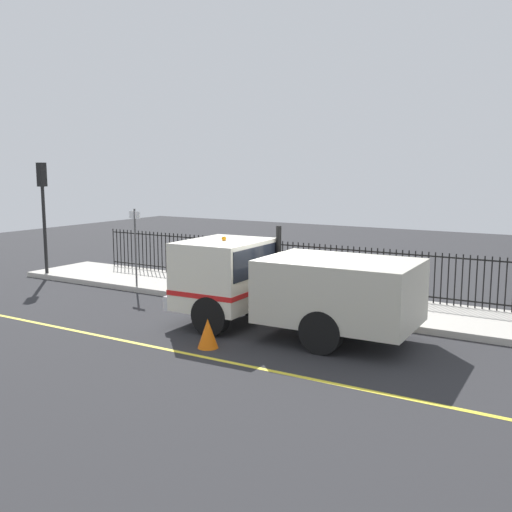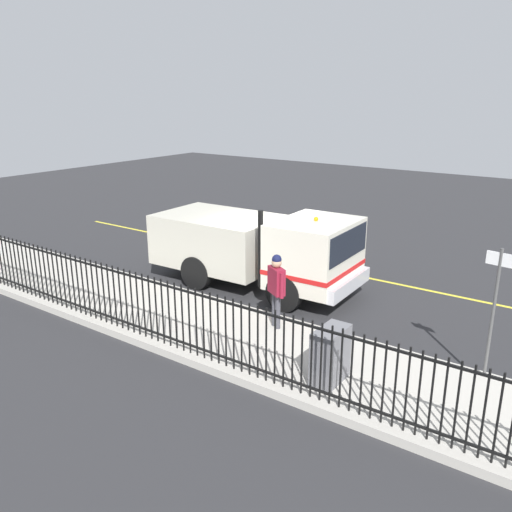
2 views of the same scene
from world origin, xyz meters
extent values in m
plane|color=#2B2B2D|center=(0.00, 0.00, 0.00)|extent=(51.21, 51.21, 0.00)
cube|color=#B7B2A8|center=(3.13, 0.00, 0.08)|extent=(2.92, 23.28, 0.17)
cube|color=yellow|center=(-2.49, 0.00, 0.00)|extent=(0.12, 20.95, 0.01)
cube|color=silver|center=(-0.03, 1.65, 1.32)|extent=(2.40, 1.93, 1.69)
cube|color=black|center=(-0.03, 1.65, 1.69)|extent=(2.22, 1.96, 0.74)
cube|color=beige|center=(0.07, -1.48, 1.20)|extent=(2.45, 3.56, 1.44)
cube|color=silver|center=(-0.06, 2.66, 0.63)|extent=(2.23, 0.27, 0.36)
cube|color=red|center=(-0.03, 1.65, 0.95)|extent=(2.43, 1.95, 0.12)
cylinder|color=black|center=(-1.07, 1.34, 0.48)|extent=(0.33, 0.97, 0.96)
cylinder|color=black|center=(1.03, 1.40, 0.48)|extent=(0.33, 0.97, 0.96)
cylinder|color=black|center=(-0.98, -1.52, 0.48)|extent=(0.33, 0.97, 0.96)
cylinder|color=black|center=(1.12, -1.45, 0.48)|extent=(0.33, 0.97, 0.96)
sphere|color=orange|center=(-0.03, 1.65, 2.22)|extent=(0.12, 0.12, 0.12)
cylinder|color=black|center=(1.03, 0.65, 1.49)|extent=(0.14, 0.14, 2.02)
cube|color=maroon|center=(2.29, 1.97, 1.30)|extent=(0.44, 0.53, 0.61)
sphere|color=tan|center=(2.29, 1.97, 1.71)|extent=(0.23, 0.23, 0.23)
sphere|color=#14193F|center=(2.29, 1.97, 1.79)|extent=(0.22, 0.22, 0.22)
cylinder|color=#3F3F47|center=(2.33, 2.04, 0.58)|extent=(0.12, 0.12, 0.82)
cylinder|color=#3F3F47|center=(2.24, 1.89, 0.58)|extent=(0.12, 0.12, 0.82)
cylinder|color=maroon|center=(2.43, 2.20, 1.26)|extent=(0.09, 0.09, 0.58)
cylinder|color=maroon|center=(2.15, 1.73, 1.26)|extent=(0.09, 0.09, 0.58)
cylinder|color=black|center=(4.37, -4.43, 0.90)|extent=(0.04, 0.04, 1.47)
cylinder|color=black|center=(4.37, -4.24, 0.90)|extent=(0.04, 0.04, 1.47)
cylinder|color=black|center=(4.37, -4.05, 0.90)|extent=(0.04, 0.04, 1.47)
cylinder|color=black|center=(4.37, -3.86, 0.90)|extent=(0.04, 0.04, 1.47)
cylinder|color=black|center=(4.37, -3.67, 0.90)|extent=(0.04, 0.04, 1.47)
cylinder|color=black|center=(4.37, -3.49, 0.90)|extent=(0.04, 0.04, 1.47)
cylinder|color=black|center=(4.37, -3.30, 0.90)|extent=(0.04, 0.04, 1.47)
cylinder|color=black|center=(4.37, -3.11, 0.90)|extent=(0.04, 0.04, 1.47)
cylinder|color=black|center=(4.37, -2.92, 0.90)|extent=(0.04, 0.04, 1.47)
cylinder|color=black|center=(4.37, -2.73, 0.90)|extent=(0.04, 0.04, 1.47)
cylinder|color=black|center=(4.37, -2.54, 0.90)|extent=(0.04, 0.04, 1.47)
cylinder|color=black|center=(4.37, -2.36, 0.90)|extent=(0.04, 0.04, 1.47)
cylinder|color=black|center=(4.37, -2.17, 0.90)|extent=(0.04, 0.04, 1.47)
cylinder|color=black|center=(4.37, -1.98, 0.90)|extent=(0.04, 0.04, 1.47)
cylinder|color=black|center=(4.37, -1.79, 0.90)|extent=(0.04, 0.04, 1.47)
cylinder|color=black|center=(4.37, -1.60, 0.90)|extent=(0.04, 0.04, 1.47)
cylinder|color=black|center=(4.37, -1.41, 0.90)|extent=(0.04, 0.04, 1.47)
cylinder|color=black|center=(4.37, -1.22, 0.90)|extent=(0.04, 0.04, 1.47)
cylinder|color=black|center=(4.37, -1.04, 0.90)|extent=(0.04, 0.04, 1.47)
cylinder|color=black|center=(4.37, -0.85, 0.90)|extent=(0.04, 0.04, 1.47)
cylinder|color=black|center=(4.37, -0.66, 0.90)|extent=(0.04, 0.04, 1.47)
cylinder|color=black|center=(4.37, -0.47, 0.90)|extent=(0.04, 0.04, 1.47)
cylinder|color=black|center=(4.37, -0.28, 0.90)|extent=(0.04, 0.04, 1.47)
cylinder|color=black|center=(4.37, -0.09, 0.90)|extent=(0.04, 0.04, 1.47)
cylinder|color=black|center=(4.37, 0.09, 0.90)|extent=(0.04, 0.04, 1.47)
cylinder|color=black|center=(4.37, 0.28, 0.90)|extent=(0.04, 0.04, 1.47)
cylinder|color=black|center=(4.37, 0.47, 0.90)|extent=(0.04, 0.04, 1.47)
cylinder|color=black|center=(4.37, 0.66, 0.90)|extent=(0.04, 0.04, 1.47)
cylinder|color=black|center=(4.37, 0.85, 0.90)|extent=(0.04, 0.04, 1.47)
cylinder|color=black|center=(4.37, 1.04, 0.90)|extent=(0.04, 0.04, 1.47)
cylinder|color=black|center=(4.37, 1.22, 0.90)|extent=(0.04, 0.04, 1.47)
cylinder|color=black|center=(4.37, 1.41, 0.90)|extent=(0.04, 0.04, 1.47)
cylinder|color=black|center=(4.37, 1.60, 0.90)|extent=(0.04, 0.04, 1.47)
cylinder|color=black|center=(4.37, 1.79, 0.90)|extent=(0.04, 0.04, 1.47)
cylinder|color=black|center=(4.37, 1.98, 0.90)|extent=(0.04, 0.04, 1.47)
cylinder|color=black|center=(4.37, 2.17, 0.90)|extent=(0.04, 0.04, 1.47)
cylinder|color=black|center=(4.37, 2.36, 0.90)|extent=(0.04, 0.04, 1.47)
cylinder|color=black|center=(4.37, 2.54, 0.90)|extent=(0.04, 0.04, 1.47)
cylinder|color=black|center=(4.37, 2.73, 0.90)|extent=(0.04, 0.04, 1.47)
cylinder|color=black|center=(4.37, 2.92, 0.90)|extent=(0.04, 0.04, 1.47)
cylinder|color=black|center=(4.37, 3.11, 0.90)|extent=(0.04, 0.04, 1.47)
cylinder|color=black|center=(4.37, 3.30, 0.90)|extent=(0.04, 0.04, 1.47)
cylinder|color=black|center=(4.37, 3.49, 0.90)|extent=(0.04, 0.04, 1.47)
cylinder|color=black|center=(4.37, 3.67, 0.90)|extent=(0.04, 0.04, 1.47)
cylinder|color=black|center=(4.37, 3.86, 0.90)|extent=(0.04, 0.04, 1.47)
cylinder|color=black|center=(4.37, 4.05, 0.90)|extent=(0.04, 0.04, 1.47)
cylinder|color=black|center=(4.37, 4.24, 0.90)|extent=(0.04, 0.04, 1.47)
cylinder|color=black|center=(4.37, 4.43, 0.90)|extent=(0.04, 0.04, 1.47)
cylinder|color=black|center=(4.37, 4.62, 0.90)|extent=(0.04, 0.04, 1.47)
cylinder|color=black|center=(4.37, 4.80, 0.90)|extent=(0.04, 0.04, 1.47)
cylinder|color=black|center=(4.37, 4.99, 0.90)|extent=(0.04, 0.04, 1.47)
cylinder|color=black|center=(4.37, 5.18, 0.90)|extent=(0.04, 0.04, 1.47)
cylinder|color=black|center=(4.37, 5.37, 0.90)|extent=(0.04, 0.04, 1.47)
cylinder|color=black|center=(4.37, 5.56, 0.90)|extent=(0.04, 0.04, 1.47)
cylinder|color=black|center=(4.37, 5.75, 0.90)|extent=(0.04, 0.04, 1.47)
cylinder|color=black|center=(4.37, 5.94, 0.90)|extent=(0.04, 0.04, 1.47)
cylinder|color=black|center=(4.37, 6.12, 0.90)|extent=(0.04, 0.04, 1.47)
cylinder|color=black|center=(4.37, 6.31, 0.90)|extent=(0.04, 0.04, 1.47)
cylinder|color=black|center=(4.37, 6.50, 0.90)|extent=(0.04, 0.04, 1.47)
cylinder|color=black|center=(4.37, 6.69, 0.90)|extent=(0.04, 0.04, 1.47)
cylinder|color=black|center=(4.37, 6.88, 0.90)|extent=(0.04, 0.04, 1.47)
cylinder|color=black|center=(4.37, 7.07, 0.90)|extent=(0.04, 0.04, 1.47)
cylinder|color=black|center=(4.37, 7.25, 0.90)|extent=(0.04, 0.04, 1.47)
cylinder|color=black|center=(4.37, 7.44, 0.90)|extent=(0.04, 0.04, 1.47)
cylinder|color=black|center=(4.37, 7.63, 0.90)|extent=(0.04, 0.04, 1.47)
cylinder|color=black|center=(4.37, 7.82, 0.90)|extent=(0.04, 0.04, 1.47)
cylinder|color=black|center=(4.37, 8.01, 0.90)|extent=(0.04, 0.04, 1.47)
cylinder|color=black|center=(4.37, 8.20, 0.90)|extent=(0.04, 0.04, 1.47)
cylinder|color=black|center=(4.37, 8.38, 0.90)|extent=(0.04, 0.04, 1.47)
cylinder|color=black|center=(4.37, 8.57, 0.90)|extent=(0.04, 0.04, 1.47)
cylinder|color=black|center=(4.37, 8.76, 0.90)|extent=(0.04, 0.04, 1.47)
cylinder|color=black|center=(4.37, 8.95, 0.90)|extent=(0.04, 0.04, 1.47)
cylinder|color=black|center=(4.37, 9.14, 0.90)|extent=(0.04, 0.04, 1.47)
cylinder|color=black|center=(4.37, 9.33, 0.90)|extent=(0.04, 0.04, 1.47)
cylinder|color=black|center=(4.37, 9.52, 0.90)|extent=(0.04, 0.04, 1.47)
cylinder|color=black|center=(4.37, 9.70, 0.90)|extent=(0.04, 0.04, 1.47)
cylinder|color=black|center=(4.37, 9.89, 0.90)|extent=(0.04, 0.04, 1.47)
cube|color=black|center=(4.37, 0.00, 1.52)|extent=(0.04, 19.78, 0.04)
cube|color=black|center=(4.37, 0.00, 0.35)|extent=(0.04, 19.78, 0.04)
cylinder|color=black|center=(1.93, 10.85, 2.17)|extent=(0.12, 0.12, 4.00)
cube|color=black|center=(1.93, 10.85, 3.75)|extent=(0.32, 0.25, 0.85)
sphere|color=red|center=(1.93, 10.85, 4.00)|extent=(0.16, 0.16, 0.16)
sphere|color=yellow|center=(1.93, 10.85, 3.75)|extent=(0.16, 0.16, 0.16)
sphere|color=green|center=(1.93, 10.85, 3.49)|extent=(0.16, 0.16, 0.16)
cube|color=slate|center=(3.70, 4.08, 0.70)|extent=(0.84, 0.44, 1.05)
cone|color=orange|center=(-1.91, 0.82, 0.33)|extent=(0.47, 0.47, 0.67)
cylinder|color=#4C4C4C|center=(1.85, 6.40, 1.43)|extent=(0.06, 0.06, 2.52)
cube|color=white|center=(1.85, 6.40, 2.49)|extent=(0.10, 0.50, 0.24)
camera|label=1|loc=(-12.19, -6.65, 3.99)|focal=41.14mm
camera|label=2|loc=(11.57, 7.97, 5.30)|focal=36.92mm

